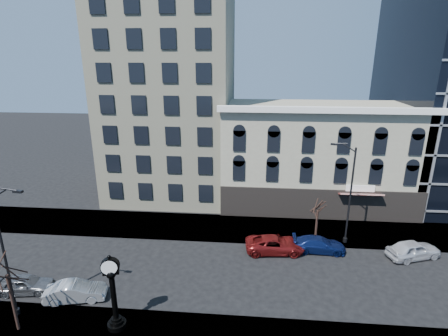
# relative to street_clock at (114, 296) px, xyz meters

# --- Properties ---
(ground) EXTENTS (160.00, 160.00, 0.00)m
(ground) POSITION_rel_street_clock_xyz_m (4.25, 6.76, -2.59)
(ground) COLOR black
(ground) RESTS_ON ground
(sidewalk_far) EXTENTS (160.00, 6.00, 0.12)m
(sidewalk_far) POSITION_rel_street_clock_xyz_m (4.25, 14.76, -2.53)
(sidewalk_far) COLOR gray
(sidewalk_far) RESTS_ON ground
(cream_tower) EXTENTS (15.90, 15.40, 42.50)m
(cream_tower) POSITION_rel_street_clock_xyz_m (-1.87, 25.64, 16.73)
(cream_tower) COLOR beige
(cream_tower) RESTS_ON ground
(victorian_row) EXTENTS (22.60, 11.19, 12.50)m
(victorian_row) POSITION_rel_street_clock_xyz_m (16.25, 22.65, 3.40)
(victorian_row) COLOR #A19C84
(victorian_row) RESTS_ON ground
(street_clock) EXTENTS (1.24, 1.24, 5.47)m
(street_clock) POSITION_rel_street_clock_xyz_m (0.00, 0.00, 0.00)
(street_clock) COLOR black
(street_clock) RESTS_ON sidewalk_near
(street_lamp_near) EXTENTS (2.52, 0.43, 9.74)m
(street_lamp_near) POSITION_rel_street_clock_xyz_m (-6.72, 0.50, 4.88)
(street_lamp_near) COLOR black
(street_lamp_near) RESTS_ON sidewalk_near
(street_lamp_far) EXTENTS (2.57, 0.81, 10.03)m
(street_lamp_far) POSITION_rel_street_clock_xyz_m (17.17, 12.91, 5.10)
(street_lamp_far) COLOR black
(street_lamp_far) RESTS_ON sidewalk_far
(bare_tree_near) EXTENTS (3.92, 3.92, 6.73)m
(bare_tree_near) POSITION_rel_street_clock_xyz_m (-6.45, -0.77, 2.61)
(bare_tree_near) COLOR #2F1E17
(bare_tree_near) RESTS_ON sidewalk_near
(bare_tree_far) EXTENTS (2.61, 2.61, 4.49)m
(bare_tree_far) POSITION_rel_street_clock_xyz_m (15.23, 13.66, 0.90)
(bare_tree_far) COLOR #2F1E17
(bare_tree_far) RESTS_ON sidewalk_far
(car_near_a) EXTENTS (4.40, 2.25, 1.43)m
(car_near_a) POSITION_rel_street_clock_xyz_m (-8.42, 3.01, -1.88)
(car_near_a) COLOR #595B60
(car_near_a) RESTS_ON ground
(car_near_b) EXTENTS (4.59, 2.48, 1.44)m
(car_near_b) POSITION_rel_street_clock_xyz_m (-4.11, 2.51, -1.87)
(car_near_b) COLOR #A5A8AD
(car_near_b) RESTS_ON ground
(car_far_a) EXTENTS (5.65, 2.97, 1.52)m
(car_far_a) POSITION_rel_street_clock_xyz_m (11.00, 10.57, -1.84)
(car_far_a) COLOR maroon
(car_far_a) RESTS_ON ground
(car_far_b) EXTENTS (4.89, 2.08, 1.41)m
(car_far_b) POSITION_rel_street_clock_xyz_m (15.07, 11.01, -1.89)
(car_far_b) COLOR #0C194C
(car_far_b) RESTS_ON ground
(car_far_c) EXTENTS (5.22, 3.43, 1.65)m
(car_far_c) POSITION_rel_street_clock_xyz_m (23.32, 10.63, -1.77)
(car_far_c) COLOR silver
(car_far_c) RESTS_ON ground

